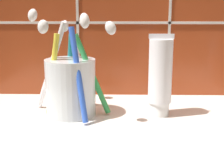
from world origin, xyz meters
The scene contains 3 objects.
sink_counter centered at (0.00, 0.00, 1.00)cm, with size 72.53×34.53×2.00cm, color silver.
toothbrush_cup centered at (-16.17, 4.41, 7.24)cm, with size 15.92×15.55×17.70cm.
toothpaste_tube centered at (-1.35, 4.33, 8.69)cm, with size 4.03×3.84×13.54cm.
Camera 1 is at (-8.16, -45.67, 19.44)cm, focal length 50.00 mm.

